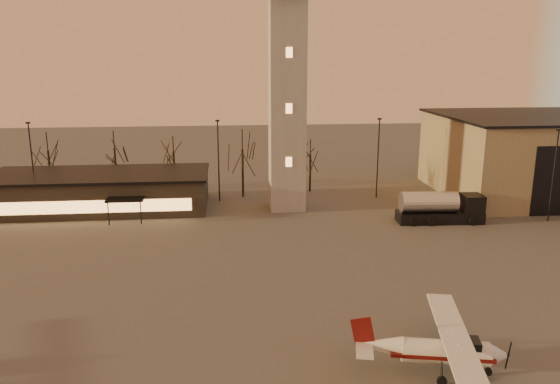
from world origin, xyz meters
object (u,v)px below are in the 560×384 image
at_px(control_tower, 287,68).
at_px(hangar, 558,154).
at_px(terminal, 100,191).
at_px(fuel_truck, 440,210).
at_px(cessna_front, 447,355).

height_order(control_tower, hangar, control_tower).
bearing_deg(terminal, fuel_truck, -13.50).
distance_m(hangar, cessna_front, 50.09).
relative_size(hangar, terminal, 1.20).
height_order(hangar, terminal, hangar).
height_order(terminal, fuel_truck, terminal).
relative_size(control_tower, hangar, 1.07).
bearing_deg(hangar, terminal, -178.03).
bearing_deg(hangar, cessna_front, -127.91).
relative_size(control_tower, terminal, 1.28).
bearing_deg(terminal, hangar, 1.97).
height_order(hangar, cessna_front, hangar).
xyz_separation_m(control_tower, fuel_truck, (15.96, -7.13, -14.98)).
bearing_deg(hangar, control_tower, -173.69).
bearing_deg(fuel_truck, cessna_front, -107.42).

